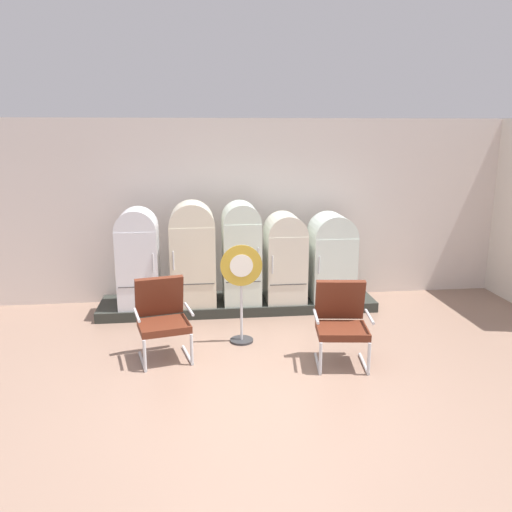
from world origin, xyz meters
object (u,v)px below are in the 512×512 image
armchair_right (341,319)px  sign_stand (241,291)px  refrigerator_3 (285,255)px  refrigerator_1 (193,251)px  refrigerator_2 (241,249)px  refrigerator_4 (331,254)px  armchair_left (162,315)px  refrigerator_0 (138,255)px

armchair_right → sign_stand: size_ratio=0.75×
refrigerator_3 → sign_stand: bearing=-122.1°
refrigerator_1 → refrigerator_2: refrigerator_1 is taller
refrigerator_2 → refrigerator_4: 1.46m
refrigerator_3 → armchair_left: refrigerator_3 is taller
refrigerator_3 → armchair_right: size_ratio=1.37×
refrigerator_4 → armchair_right: 2.12m
armchair_left → refrigerator_3: bearing=41.7°
refrigerator_4 → refrigerator_1: bearing=-179.5°
refrigerator_1 → sign_stand: (0.65, -1.28, -0.28)m
refrigerator_3 → refrigerator_4: (0.76, 0.00, -0.02)m
refrigerator_3 → armchair_right: (0.36, -2.06, -0.33)m
refrigerator_0 → refrigerator_2: (1.59, 0.04, 0.04)m
refrigerator_4 → sign_stand: bearing=-140.5°
refrigerator_1 → sign_stand: size_ratio=1.18×
sign_stand → refrigerator_2: bearing=85.0°
sign_stand → armchair_right: bearing=-33.1°
refrigerator_1 → armchair_left: refrigerator_1 is taller
refrigerator_1 → refrigerator_4: size_ratio=1.16×
armchair_left → armchair_right: same height
refrigerator_2 → refrigerator_3: bearing=0.4°
refrigerator_3 → refrigerator_4: size_ratio=1.01×
refrigerator_4 → armchair_left: (-2.61, -1.65, -0.32)m
refrigerator_1 → refrigerator_2: (0.76, 0.02, -0.00)m
refrigerator_2 → refrigerator_4: bearing=0.2°
armchair_right → refrigerator_1: bearing=131.7°
refrigerator_0 → refrigerator_3: 2.30m
refrigerator_3 → sign_stand: 1.54m
refrigerator_2 → armchair_right: bearing=-62.8°
armchair_left → armchair_right: (2.21, -0.41, 0.00)m
refrigerator_0 → armchair_right: (2.65, -2.01, -0.41)m
refrigerator_1 → armchair_right: size_ratio=1.57×
refrigerator_2 → armchair_left: (-1.15, -1.65, -0.44)m
refrigerator_0 → sign_stand: refrigerator_0 is taller
refrigerator_2 → armchair_right: size_ratio=1.55×
refrigerator_1 → armchair_left: 1.74m
refrigerator_1 → refrigerator_0: bearing=-178.0°
armchair_right → refrigerator_4: bearing=78.9°
refrigerator_4 → sign_stand: refrigerator_4 is taller
armchair_left → armchair_right: 2.25m
refrigerator_2 → sign_stand: refrigerator_2 is taller
refrigerator_0 → refrigerator_4: (3.05, 0.05, -0.09)m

